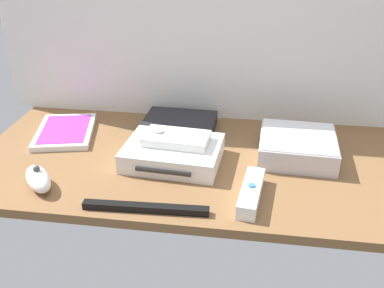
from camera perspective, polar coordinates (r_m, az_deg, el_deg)
ground_plane at (r=100.01cm, az=0.00°, el=-2.54°), size 100.00×48.00×2.00cm
game_console at (r=97.70cm, az=-2.52°, el=-1.19°), size 22.10×17.65×4.40cm
mini_computer at (r=102.46cm, az=13.61°, el=-0.28°), size 17.80×17.80×5.30cm
game_case at (r=115.39cm, az=-16.24°, el=1.61°), size 17.55×21.59×1.56cm
network_router at (r=112.85cm, az=-1.57°, el=2.70°), size 18.39×12.82×3.40cm
remote_wand at (r=86.16cm, az=7.74°, el=-6.32°), size 5.29×15.12×3.40cm
remote_nunchuk at (r=94.00cm, az=-19.47°, el=-4.30°), size 9.78×10.50×5.10cm
remote_classic_pad at (r=96.93cm, az=-2.08°, el=0.71°), size 15.02×9.18×2.40cm
sensor_bar at (r=83.12cm, az=-6.09°, el=-8.31°), size 24.05×2.81×1.40cm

